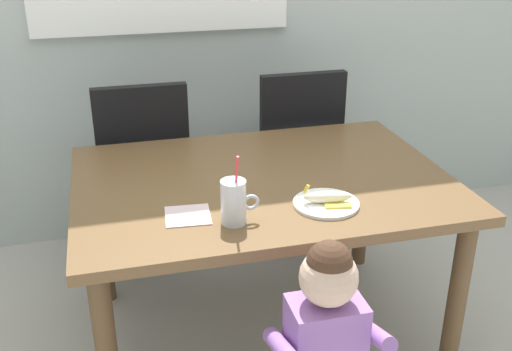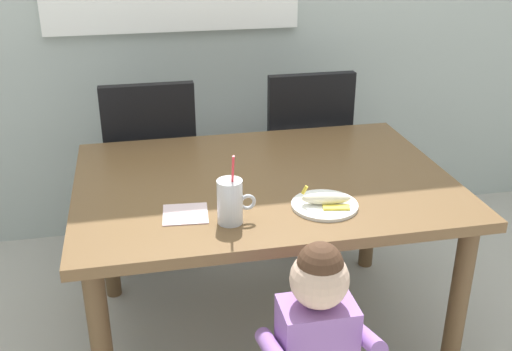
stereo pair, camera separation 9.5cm
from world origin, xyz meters
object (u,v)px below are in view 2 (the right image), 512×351
object	(u,v)px
milk_cup	(230,204)
paper_napkin	(185,214)
toddler_standing	(317,337)
peeled_banana	(327,199)
dining_chair_left	(151,162)
dining_chair_right	(303,148)
dining_table	(264,199)
snack_plate	(325,205)

from	to	relation	value
milk_cup	paper_napkin	distance (m)	0.18
toddler_standing	peeled_banana	bearing A→B (deg)	69.62
dining_chair_left	milk_cup	size ratio (longest dim) A/B	3.85
dining_chair_left	dining_chair_right	world-z (taller)	same
dining_chair_right	peeled_banana	xyz separation A→B (m)	(-0.21, -1.00, 0.22)
dining_chair_right	paper_napkin	distance (m)	1.20
paper_napkin	milk_cup	bearing A→B (deg)	-30.62
dining_chair_left	paper_napkin	world-z (taller)	dining_chair_left
dining_chair_left	dining_chair_right	bearing A→B (deg)	-178.39
dining_table	snack_plate	xyz separation A→B (m)	(0.15, -0.28, 0.10)
dining_table	dining_chair_left	bearing A→B (deg)	119.85
toddler_standing	snack_plate	distance (m)	0.49
dining_chair_right	snack_plate	size ratio (longest dim) A/B	4.17
dining_table	snack_plate	size ratio (longest dim) A/B	6.16
dining_table	milk_cup	xyz separation A→B (m)	(-0.18, -0.32, 0.16)
dining_chair_right	dining_table	bearing A→B (deg)	63.29
dining_chair_left	milk_cup	xyz separation A→B (m)	(0.22, -1.02, 0.26)
peeled_banana	dining_chair_right	bearing A→B (deg)	78.38
milk_cup	peeled_banana	distance (m)	0.34
dining_chair_left	milk_cup	bearing A→B (deg)	102.21
snack_plate	paper_napkin	world-z (taller)	snack_plate
snack_plate	toddler_standing	bearing A→B (deg)	-109.51
toddler_standing	paper_napkin	xyz separation A→B (m)	(-0.33, 0.45, 0.21)
dining_table	dining_chair_right	distance (m)	0.82
milk_cup	peeled_banana	world-z (taller)	milk_cup
milk_cup	dining_table	bearing A→B (deg)	60.15
milk_cup	paper_napkin	world-z (taller)	milk_cup
dining_chair_left	snack_plate	xyz separation A→B (m)	(0.56, -0.98, 0.20)
dining_chair_right	peeled_banana	world-z (taller)	dining_chair_right
paper_napkin	dining_chair_right	bearing A→B (deg)	54.38
milk_cup	dining_chair_right	bearing A→B (deg)	62.31
dining_chair_left	peeled_banana	bearing A→B (deg)	119.75
dining_chair_left	toddler_standing	xyz separation A→B (m)	(0.41, -1.39, -0.02)
dining_table	paper_napkin	world-z (taller)	paper_napkin
dining_chair_left	peeled_banana	xyz separation A→B (m)	(0.56, -0.98, 0.22)
dining_chair_left	toddler_standing	bearing A→B (deg)	106.43
toddler_standing	milk_cup	world-z (taller)	milk_cup
paper_napkin	peeled_banana	bearing A→B (deg)	-5.27
dining_chair_right	milk_cup	bearing A→B (deg)	62.31
dining_table	snack_plate	world-z (taller)	snack_plate
dining_chair_right	toddler_standing	xyz separation A→B (m)	(-0.36, -1.41, -0.02)
dining_table	peeled_banana	xyz separation A→B (m)	(0.16, -0.28, 0.12)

